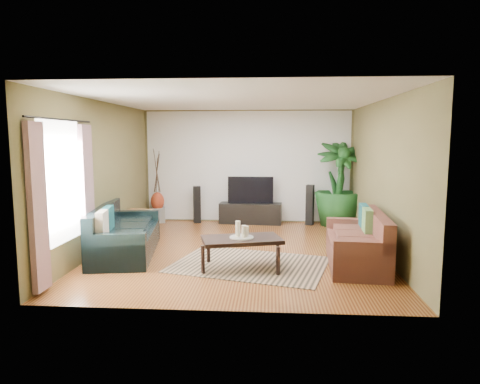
# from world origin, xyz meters

# --- Properties ---
(floor) EXTENTS (5.50, 5.50, 0.00)m
(floor) POSITION_xyz_m (0.00, 0.00, 0.00)
(floor) COLOR #935526
(floor) RESTS_ON ground
(ceiling) EXTENTS (5.50, 5.50, 0.00)m
(ceiling) POSITION_xyz_m (0.00, 0.00, 2.70)
(ceiling) COLOR white
(ceiling) RESTS_ON ground
(wall_back) EXTENTS (5.00, 0.00, 5.00)m
(wall_back) POSITION_xyz_m (0.00, 2.75, 1.35)
(wall_back) COLOR brown
(wall_back) RESTS_ON ground
(wall_front) EXTENTS (5.00, 0.00, 5.00)m
(wall_front) POSITION_xyz_m (0.00, -2.75, 1.35)
(wall_front) COLOR brown
(wall_front) RESTS_ON ground
(wall_left) EXTENTS (0.00, 5.50, 5.50)m
(wall_left) POSITION_xyz_m (-2.50, 0.00, 1.35)
(wall_left) COLOR brown
(wall_left) RESTS_ON ground
(wall_right) EXTENTS (0.00, 5.50, 5.50)m
(wall_right) POSITION_xyz_m (2.50, 0.00, 1.35)
(wall_right) COLOR brown
(wall_right) RESTS_ON ground
(backwall_panel) EXTENTS (4.90, 0.00, 4.90)m
(backwall_panel) POSITION_xyz_m (0.00, 2.74, 1.35)
(backwall_panel) COLOR white
(backwall_panel) RESTS_ON ground
(window_pane) EXTENTS (0.00, 1.80, 1.80)m
(window_pane) POSITION_xyz_m (-2.48, -1.60, 1.40)
(window_pane) COLOR white
(window_pane) RESTS_ON ground
(curtain_near) EXTENTS (0.08, 0.35, 2.20)m
(curtain_near) POSITION_xyz_m (-2.43, -2.35, 1.15)
(curtain_near) COLOR gray
(curtain_near) RESTS_ON ground
(curtain_far) EXTENTS (0.08, 0.35, 2.20)m
(curtain_far) POSITION_xyz_m (-2.43, -0.85, 1.15)
(curtain_far) COLOR gray
(curtain_far) RESTS_ON ground
(curtain_rod) EXTENTS (0.03, 1.90, 0.03)m
(curtain_rod) POSITION_xyz_m (-2.43, -1.60, 2.30)
(curtain_rod) COLOR black
(curtain_rod) RESTS_ON ground
(sofa_left) EXTENTS (1.29, 2.33, 0.85)m
(sofa_left) POSITION_xyz_m (-1.97, -0.37, 0.42)
(sofa_left) COLOR black
(sofa_left) RESTS_ON floor
(sofa_right) EXTENTS (0.99, 1.94, 0.85)m
(sofa_right) POSITION_xyz_m (1.94, -0.74, 0.42)
(sofa_right) COLOR brown
(sofa_right) RESTS_ON floor
(area_rug) EXTENTS (2.74, 2.25, 0.01)m
(area_rug) POSITION_xyz_m (0.23, -0.87, 0.01)
(area_rug) COLOR tan
(area_rug) RESTS_ON floor
(coffee_table) EXTENTS (1.34, 0.96, 0.50)m
(coffee_table) POSITION_xyz_m (0.12, -1.08, 0.25)
(coffee_table) COLOR black
(coffee_table) RESTS_ON floor
(candle_tray) EXTENTS (0.37, 0.37, 0.02)m
(candle_tray) POSITION_xyz_m (0.12, -1.08, 0.50)
(candle_tray) COLOR gray
(candle_tray) RESTS_ON coffee_table
(candle_tall) EXTENTS (0.08, 0.08, 0.24)m
(candle_tall) POSITION_xyz_m (0.06, -1.05, 0.63)
(candle_tall) COLOR #F2E8CD
(candle_tall) RESTS_ON candle_tray
(candle_mid) EXTENTS (0.08, 0.08, 0.19)m
(candle_mid) POSITION_xyz_m (0.16, -1.12, 0.61)
(candle_mid) COLOR beige
(candle_mid) RESTS_ON candle_tray
(candle_short) EXTENTS (0.08, 0.08, 0.15)m
(candle_short) POSITION_xyz_m (0.19, -1.02, 0.59)
(candle_short) COLOR #F2E7CC
(candle_short) RESTS_ON candle_tray
(tv_stand) EXTENTS (1.50, 0.54, 0.49)m
(tv_stand) POSITION_xyz_m (0.09, 2.50, 0.24)
(tv_stand) COLOR black
(tv_stand) RESTS_ON floor
(television) EXTENTS (1.08, 0.06, 0.64)m
(television) POSITION_xyz_m (0.09, 2.50, 0.81)
(television) COLOR black
(television) RESTS_ON tv_stand
(speaker_left) EXTENTS (0.21, 0.22, 0.89)m
(speaker_left) POSITION_xyz_m (-1.20, 2.50, 0.44)
(speaker_left) COLOR black
(speaker_left) RESTS_ON floor
(speaker_right) EXTENTS (0.22, 0.23, 0.94)m
(speaker_right) POSITION_xyz_m (1.49, 2.44, 0.47)
(speaker_right) COLOR black
(speaker_right) RESTS_ON floor
(potted_plant) EXTENTS (1.28, 1.28, 1.97)m
(potted_plant) POSITION_xyz_m (2.14, 2.39, 0.98)
(potted_plant) COLOR #174519
(potted_plant) RESTS_ON floor
(plant_pot) EXTENTS (0.36, 0.36, 0.28)m
(plant_pot) POSITION_xyz_m (2.14, 2.39, 0.14)
(plant_pot) COLOR black
(plant_pot) RESTS_ON floor
(pedestal) EXTENTS (0.42, 0.42, 0.35)m
(pedestal) POSITION_xyz_m (-2.17, 2.50, 0.17)
(pedestal) COLOR #999997
(pedestal) RESTS_ON floor
(vase) EXTENTS (0.32, 0.32, 0.45)m
(vase) POSITION_xyz_m (-2.17, 2.50, 0.51)
(vase) COLOR #98331B
(vase) RESTS_ON pedestal
(side_table) EXTENTS (0.62, 0.62, 0.56)m
(side_table) POSITION_xyz_m (-2.18, 0.88, 0.28)
(side_table) COLOR brown
(side_table) RESTS_ON floor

